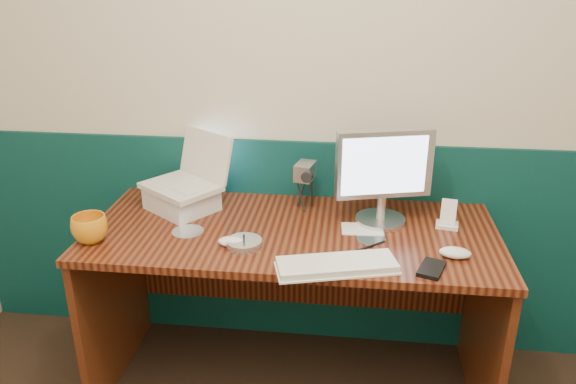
# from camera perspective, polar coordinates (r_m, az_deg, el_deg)

# --- Properties ---
(back_wall) EXTENTS (3.50, 0.04, 2.50)m
(back_wall) POSITION_cam_1_polar(r_m,az_deg,el_deg) (2.39, 5.21, 10.81)
(back_wall) COLOR beige
(back_wall) RESTS_ON ground
(wainscot) EXTENTS (3.48, 0.02, 1.00)m
(wainscot) POSITION_cam_1_polar(r_m,az_deg,el_deg) (2.63, 4.63, -5.47)
(wainscot) COLOR #083532
(wainscot) RESTS_ON ground
(desk) EXTENTS (1.60, 0.70, 0.75)m
(desk) POSITION_cam_1_polar(r_m,az_deg,el_deg) (2.40, 0.44, -11.90)
(desk) COLOR #351009
(desk) RESTS_ON ground
(laptop_riser) EXTENTS (0.34, 0.33, 0.09)m
(laptop_riser) POSITION_cam_1_polar(r_m,az_deg,el_deg) (2.41, -10.75, -0.73)
(laptop_riser) COLOR silver
(laptop_riser) RESTS_ON desk
(laptop) EXTENTS (0.38, 0.36, 0.25)m
(laptop) POSITION_cam_1_polar(r_m,az_deg,el_deg) (2.35, -11.04, 3.09)
(laptop) COLOR silver
(laptop) RESTS_ON laptop_riser
(monitor) EXTENTS (0.39, 0.20, 0.38)m
(monitor) POSITION_cam_1_polar(r_m,az_deg,el_deg) (2.23, 9.64, 1.41)
(monitor) COLOR silver
(monitor) RESTS_ON desk
(keyboard) EXTENTS (0.43, 0.24, 0.02)m
(keyboard) POSITION_cam_1_polar(r_m,az_deg,el_deg) (1.94, 4.97, -7.50)
(keyboard) COLOR white
(keyboard) RESTS_ON desk
(mouse_right) EXTENTS (0.12, 0.08, 0.04)m
(mouse_right) POSITION_cam_1_polar(r_m,az_deg,el_deg) (2.08, 16.62, -5.93)
(mouse_right) COLOR white
(mouse_right) RESTS_ON desk
(mouse_left) EXTENTS (0.11, 0.07, 0.03)m
(mouse_left) POSITION_cam_1_polar(r_m,az_deg,el_deg) (2.09, -5.73, -5.05)
(mouse_left) COLOR white
(mouse_left) RESTS_ON desk
(mug) EXTENTS (0.16, 0.16, 0.10)m
(mug) POSITION_cam_1_polar(r_m,az_deg,el_deg) (2.22, -19.50, -3.54)
(mug) COLOR orange
(mug) RESTS_ON desk
(camcorder) EXTENTS (0.11, 0.14, 0.19)m
(camcorder) POSITION_cam_1_polar(r_m,az_deg,el_deg) (2.36, 1.74, 0.52)
(camcorder) COLOR #A3A3A7
(camcorder) RESTS_ON desk
(cd_spindle) EXTENTS (0.13, 0.13, 0.03)m
(cd_spindle) POSITION_cam_1_polar(r_m,az_deg,el_deg) (2.08, -4.48, -5.24)
(cd_spindle) COLOR #B2BAC3
(cd_spindle) RESTS_ON desk
(cd_loose_a) EXTENTS (0.13, 0.13, 0.00)m
(cd_loose_a) POSITION_cam_1_polar(r_m,az_deg,el_deg) (2.23, -10.14, -3.95)
(cd_loose_a) COLOR silver
(cd_loose_a) RESTS_ON desk
(cd_loose_b) EXTENTS (0.11, 0.11, 0.00)m
(cd_loose_b) POSITION_cam_1_polar(r_m,az_deg,el_deg) (2.16, 8.44, -4.74)
(cd_loose_b) COLOR silver
(cd_loose_b) RESTS_ON desk
(pen) EXTENTS (0.11, 0.10, 0.01)m
(pen) POSITION_cam_1_polar(r_m,az_deg,el_deg) (2.09, 8.34, -5.47)
(pen) COLOR black
(pen) RESTS_ON desk
(papers) EXTENTS (0.17, 0.12, 0.00)m
(papers) POSITION_cam_1_polar(r_m,az_deg,el_deg) (2.22, 7.56, -3.76)
(papers) COLOR silver
(papers) RESTS_ON desk
(dock) EXTENTS (0.09, 0.08, 0.02)m
(dock) POSITION_cam_1_polar(r_m,az_deg,el_deg) (2.31, 15.85, -3.26)
(dock) COLOR white
(dock) RESTS_ON desk
(music_player) EXTENTS (0.06, 0.04, 0.10)m
(music_player) POSITION_cam_1_polar(r_m,az_deg,el_deg) (2.29, 16.00, -1.93)
(music_player) COLOR white
(music_player) RESTS_ON dock
(pda) EXTENTS (0.11, 0.14, 0.01)m
(pda) POSITION_cam_1_polar(r_m,az_deg,el_deg) (1.98, 14.37, -7.55)
(pda) COLOR black
(pda) RESTS_ON desk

